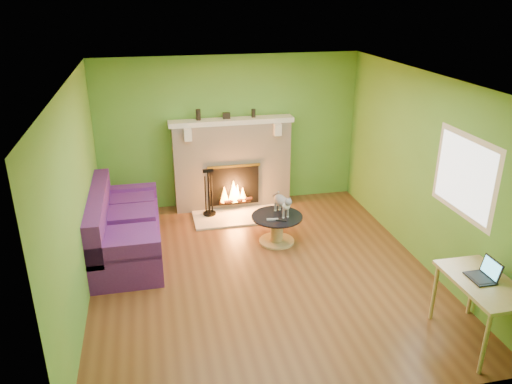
# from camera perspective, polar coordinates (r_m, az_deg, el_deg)

# --- Properties ---
(floor) EXTENTS (5.00, 5.00, 0.00)m
(floor) POSITION_cam_1_polar(r_m,az_deg,el_deg) (6.91, 0.67, -9.08)
(floor) COLOR brown
(floor) RESTS_ON ground
(ceiling) EXTENTS (5.00, 5.00, 0.00)m
(ceiling) POSITION_cam_1_polar(r_m,az_deg,el_deg) (5.99, 0.79, 12.68)
(ceiling) COLOR white
(ceiling) RESTS_ON wall_back
(wall_back) EXTENTS (5.00, 0.00, 5.00)m
(wall_back) POSITION_cam_1_polar(r_m,az_deg,el_deg) (8.67, -3.02, 6.87)
(wall_back) COLOR #51892D
(wall_back) RESTS_ON floor
(wall_front) EXTENTS (5.00, 0.00, 5.00)m
(wall_front) POSITION_cam_1_polar(r_m,az_deg,el_deg) (4.20, 8.57, -11.17)
(wall_front) COLOR #51892D
(wall_front) RESTS_ON floor
(wall_left) EXTENTS (0.00, 5.00, 5.00)m
(wall_left) POSITION_cam_1_polar(r_m,az_deg,el_deg) (6.26, -19.77, -0.65)
(wall_left) COLOR #51892D
(wall_left) RESTS_ON floor
(wall_right) EXTENTS (0.00, 5.00, 5.00)m
(wall_right) POSITION_cam_1_polar(r_m,az_deg,el_deg) (7.16, 18.58, 2.35)
(wall_right) COLOR #51892D
(wall_right) RESTS_ON floor
(window_frame) EXTENTS (0.00, 1.20, 1.20)m
(window_frame) POSITION_cam_1_polar(r_m,az_deg,el_deg) (6.37, 22.75, 1.72)
(window_frame) COLOR silver
(window_frame) RESTS_ON wall_right
(window_pane) EXTENTS (0.00, 1.06, 1.06)m
(window_pane) POSITION_cam_1_polar(r_m,az_deg,el_deg) (6.36, 22.69, 1.72)
(window_pane) COLOR white
(window_pane) RESTS_ON wall_right
(fireplace) EXTENTS (2.10, 0.46, 1.58)m
(fireplace) POSITION_cam_1_polar(r_m,az_deg,el_deg) (8.65, -2.75, 3.18)
(fireplace) COLOR beige
(fireplace) RESTS_ON floor
(hearth) EXTENTS (1.50, 0.75, 0.03)m
(hearth) POSITION_cam_1_polar(r_m,az_deg,el_deg) (8.46, -2.06, -2.78)
(hearth) COLOR beige
(hearth) RESTS_ON floor
(mantel) EXTENTS (2.10, 0.28, 0.08)m
(mantel) POSITION_cam_1_polar(r_m,az_deg,el_deg) (8.41, -2.82, 8.09)
(mantel) COLOR silver
(mantel) RESTS_ON fireplace
(sofa) EXTENTS (0.96, 2.13, 0.96)m
(sofa) POSITION_cam_1_polar(r_m,az_deg,el_deg) (7.46, -15.09, -4.19)
(sofa) COLOR #4F1A65
(sofa) RESTS_ON floor
(coffee_table) EXTENTS (0.77, 0.77, 0.44)m
(coffee_table) POSITION_cam_1_polar(r_m,az_deg,el_deg) (7.56, 2.40, -4.01)
(coffee_table) COLOR tan
(coffee_table) RESTS_ON floor
(desk) EXTENTS (0.59, 1.03, 0.76)m
(desk) POSITION_cam_1_polar(r_m,az_deg,el_deg) (5.85, 24.52, -10.04)
(desk) COLOR tan
(desk) RESTS_ON floor
(cat) EXTENTS (0.30, 0.59, 0.35)m
(cat) POSITION_cam_1_polar(r_m,az_deg,el_deg) (7.47, 2.94, -1.31)
(cat) COLOR slate
(cat) RESTS_ON coffee_table
(remote_silver) EXTENTS (0.17, 0.06, 0.02)m
(remote_silver) POSITION_cam_1_polar(r_m,az_deg,el_deg) (7.35, 1.90, -3.14)
(remote_silver) COLOR gray
(remote_silver) RESTS_ON coffee_table
(remote_black) EXTENTS (0.16, 0.11, 0.02)m
(remote_black) POSITION_cam_1_polar(r_m,az_deg,el_deg) (7.33, 2.93, -3.26)
(remote_black) COLOR black
(remote_black) RESTS_ON coffee_table
(laptop) EXTENTS (0.26, 0.30, 0.22)m
(laptop) POSITION_cam_1_polar(r_m,az_deg,el_deg) (5.78, 24.39, -8.11)
(laptop) COLOR black
(laptop) RESTS_ON desk
(fire_tools) EXTENTS (0.22, 0.22, 0.82)m
(fire_tools) POSITION_cam_1_polar(r_m,az_deg,el_deg) (8.37, -5.42, -0.01)
(fire_tools) COLOR black
(fire_tools) RESTS_ON hearth
(mantel_vase_left) EXTENTS (0.08, 0.08, 0.18)m
(mantel_vase_left) POSITION_cam_1_polar(r_m,az_deg,el_deg) (8.34, -6.62, 8.76)
(mantel_vase_left) COLOR black
(mantel_vase_left) RESTS_ON mantel
(mantel_vase_right) EXTENTS (0.07, 0.07, 0.14)m
(mantel_vase_right) POSITION_cam_1_polar(r_m,az_deg,el_deg) (8.48, -0.29, 9.00)
(mantel_vase_right) COLOR black
(mantel_vase_right) RESTS_ON mantel
(mantel_box) EXTENTS (0.12, 0.08, 0.10)m
(mantel_box) POSITION_cam_1_polar(r_m,az_deg,el_deg) (8.41, -3.40, 8.70)
(mantel_box) COLOR black
(mantel_box) RESTS_ON mantel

